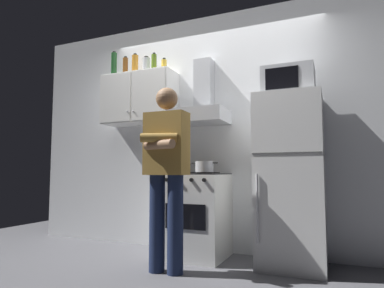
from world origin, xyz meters
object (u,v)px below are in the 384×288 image
(bottle_olive_oil, at_px, (154,63))
(bottle_beer_brown, at_px, (125,67))
(microwave, at_px, (288,82))
(refrigerator, at_px, (291,180))
(bottle_liquor_amber, at_px, (135,65))
(upper_cabinet, at_px, (139,99))
(bottle_wine_green, at_px, (114,65))
(bottle_canister_steel, at_px, (146,66))
(person_standing, at_px, (166,169))
(cooking_pot, at_px, (204,167))
(range_hood, at_px, (201,106))
(bottle_spice_jar, at_px, (164,65))
(stove_oven, at_px, (197,215))

(bottle_olive_oil, xyz_separation_m, bottle_beer_brown, (-0.41, 0.02, 0.01))
(microwave, xyz_separation_m, bottle_beer_brown, (-1.95, 0.11, 0.43))
(refrigerator, distance_m, bottle_liquor_amber, 2.30)
(microwave, relative_size, bottle_olive_oil, 2.08)
(upper_cabinet, relative_size, bottle_wine_green, 2.72)
(bottle_canister_steel, xyz_separation_m, bottle_beer_brown, (-0.29, -0.02, 0.02))
(person_standing, xyz_separation_m, bottle_canister_steel, (-0.66, 0.75, 1.25))
(cooking_pot, relative_size, bottle_wine_green, 0.85)
(range_hood, height_order, bottle_spice_jar, bottle_spice_jar)
(stove_oven, height_order, bottle_liquor_amber, bottle_liquor_amber)
(stove_oven, relative_size, bottle_beer_brown, 3.51)
(stove_oven, relative_size, bottle_liquor_amber, 3.19)
(range_hood, distance_m, microwave, 0.97)
(upper_cabinet, distance_m, microwave, 1.75)
(range_hood, xyz_separation_m, refrigerator, (0.95, -0.13, -0.80))
(bottle_beer_brown, bearing_deg, stove_oven, -7.07)
(range_hood, bearing_deg, microwave, -6.46)
(upper_cabinet, xyz_separation_m, bottle_canister_steel, (0.09, 0.01, 0.40))
(range_hood, bearing_deg, refrigerator, -7.55)
(upper_cabinet, height_order, cooking_pot, upper_cabinet)
(cooking_pot, bearing_deg, refrigerator, 8.32)
(bottle_spice_jar, height_order, bottle_olive_oil, bottle_olive_oil)
(range_hood, relative_size, bottle_canister_steel, 3.51)
(range_hood, height_order, bottle_beer_brown, bottle_beer_brown)
(refrigerator, bearing_deg, person_standing, -148.77)
(cooking_pot, xyz_separation_m, bottle_wine_green, (-1.29, 0.23, 1.28))
(stove_oven, xyz_separation_m, bottle_spice_jar, (-0.45, 0.10, 1.68))
(microwave, bearing_deg, bottle_liquor_amber, 175.96)
(stove_oven, relative_size, range_hood, 1.17)
(stove_oven, distance_m, range_hood, 1.17)
(stove_oven, relative_size, bottle_olive_oil, 3.78)
(bottle_canister_steel, relative_size, bottle_olive_oil, 0.93)
(range_hood, height_order, person_standing, range_hood)
(person_standing, relative_size, bottle_spice_jar, 11.35)
(bottle_liquor_amber, bearing_deg, stove_oven, -9.59)
(microwave, xyz_separation_m, bottle_wine_green, (-2.11, 0.09, 0.47))
(microwave, bearing_deg, stove_oven, -178.85)
(stove_oven, distance_m, bottle_wine_green, 2.12)
(upper_cabinet, xyz_separation_m, bottle_beer_brown, (-0.20, -0.00, 0.42))
(bottle_canister_steel, bearing_deg, microwave, -4.15)
(refrigerator, distance_m, cooking_pot, 0.84)
(refrigerator, bearing_deg, bottle_canister_steel, 175.22)
(bottle_liquor_amber, height_order, bottle_beer_brown, bottle_liquor_amber)
(bottle_canister_steel, bearing_deg, person_standing, -48.28)
(cooking_pot, xyz_separation_m, bottle_beer_brown, (-1.13, 0.24, 1.24))
(refrigerator, xyz_separation_m, bottle_wine_green, (-2.11, 0.11, 1.41))
(cooking_pot, relative_size, bottle_spice_jar, 1.95)
(range_hood, relative_size, bottle_liquor_amber, 2.74)
(upper_cabinet, distance_m, bottle_canister_steel, 0.41)
(person_standing, relative_size, bottle_wine_green, 4.96)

